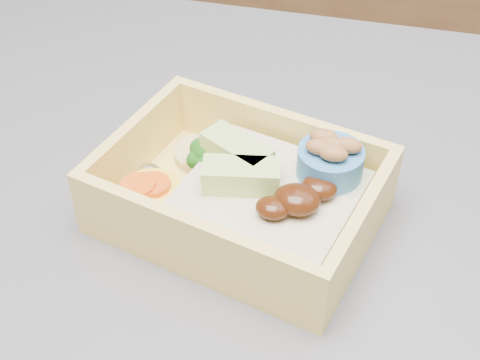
# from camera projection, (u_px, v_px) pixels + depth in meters

# --- Properties ---
(bento_box) EXTENTS (0.21, 0.17, 0.07)m
(bento_box) POSITION_uv_depth(u_px,v_px,m) (249.00, 194.00, 0.46)
(bento_box) COLOR #FCD968
(bento_box) RESTS_ON island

